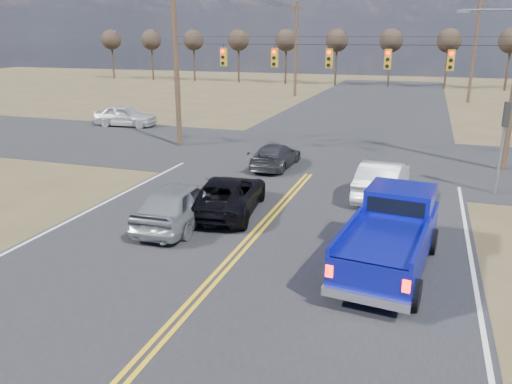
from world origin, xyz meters
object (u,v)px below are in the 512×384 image
(pickup_truck, at_px, (391,236))
(dgrey_car_queue, at_px, (276,156))
(silver_suv, at_px, (179,203))
(white_car_queue, at_px, (382,179))
(cross_car_west, at_px, (125,116))
(black_suv, at_px, (227,195))

(pickup_truck, height_order, dgrey_car_queue, pickup_truck)
(silver_suv, distance_m, white_car_queue, 8.56)
(dgrey_car_queue, distance_m, cross_car_west, 16.21)
(pickup_truck, distance_m, cross_car_west, 27.38)
(pickup_truck, relative_size, dgrey_car_queue, 1.38)
(silver_suv, relative_size, white_car_queue, 0.99)
(dgrey_car_queue, bearing_deg, cross_car_west, -27.84)
(dgrey_car_queue, relative_size, cross_car_west, 0.91)
(black_suv, relative_size, cross_car_west, 1.08)
(silver_suv, xyz_separation_m, white_car_queue, (6.48, 5.59, -0.02))
(black_suv, bearing_deg, white_car_queue, -152.38)
(silver_suv, bearing_deg, white_car_queue, -141.55)
(black_suv, relative_size, dgrey_car_queue, 1.18)
(dgrey_car_queue, bearing_deg, white_car_queue, 151.77)
(silver_suv, xyz_separation_m, dgrey_car_queue, (0.90, 8.86, -0.18))
(black_suv, distance_m, dgrey_car_queue, 7.06)
(pickup_truck, xyz_separation_m, white_car_queue, (-0.83, 6.84, -0.25))
(pickup_truck, bearing_deg, white_car_queue, 103.08)
(dgrey_car_queue, height_order, cross_car_west, cross_car_west)
(silver_suv, height_order, white_car_queue, silver_suv)
(black_suv, height_order, dgrey_car_queue, black_suv)
(pickup_truck, bearing_deg, dgrey_car_queue, 128.58)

